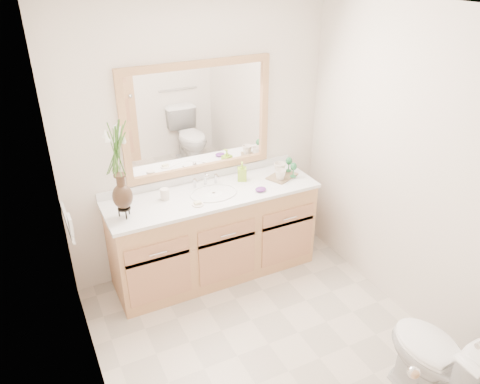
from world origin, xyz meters
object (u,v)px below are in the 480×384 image
flower_vase (117,156)px  soap_bottle (242,172)px  tray (282,176)px  toilet (439,362)px  tumbler (165,194)px

flower_vase → soap_bottle: size_ratio=4.72×
soap_bottle → tray: bearing=7.3°
toilet → tumbler: 2.34m
toilet → tray: (-0.01, 1.93, 0.47)m
toilet → soap_bottle: (-0.37, 2.04, 0.54)m
flower_vase → tumbler: 0.60m
flower_vase → tumbler: flower_vase is taller
tumbler → flower_vase: bearing=-160.1°
flower_vase → tumbler: (0.37, 0.13, -0.46)m
toilet → flower_vase: bearing=-51.8°
tray → toilet: bearing=-114.4°
tumbler → toilet: bearing=-61.2°
toilet → tray: 1.99m
toilet → tumbler: (-1.10, 2.00, 0.51)m
toilet → soap_bottle: bearing=-79.8°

